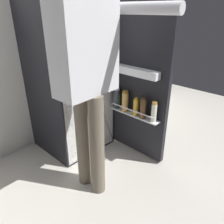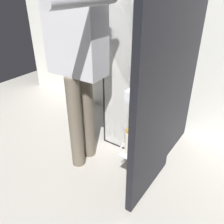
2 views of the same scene
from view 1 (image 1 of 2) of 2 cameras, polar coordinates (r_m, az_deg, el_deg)
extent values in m
plane|color=#B7B2A8|center=(2.33, -0.72, -13.17)|extent=(5.64, 5.64, 0.00)
cube|color=silver|center=(2.60, -17.22, 19.01)|extent=(4.40, 0.10, 2.42)
cube|color=black|center=(2.34, -11.30, 10.50)|extent=(0.68, 0.66, 1.74)
cube|color=white|center=(2.09, -5.94, 9.11)|extent=(0.64, 0.01, 1.70)
cube|color=white|center=(2.10, -6.89, 11.71)|extent=(0.60, 0.09, 0.01)
cube|color=black|center=(2.13, 7.48, 9.69)|extent=(0.05, 0.64, 1.70)
cube|color=white|center=(2.22, 5.80, -0.67)|extent=(0.09, 0.56, 0.01)
cylinder|color=silver|center=(2.16, 5.21, 0.44)|extent=(0.01, 0.54, 0.01)
cube|color=white|center=(2.07, 6.33, 10.34)|extent=(0.08, 0.48, 0.07)
cylinder|color=green|center=(2.32, 1.49, 2.94)|extent=(0.05, 0.05, 0.16)
cylinder|color=#195B28|center=(2.29, 1.51, 4.93)|extent=(0.04, 0.04, 0.02)
cylinder|color=gold|center=(2.16, 6.22, 1.17)|extent=(0.05, 0.05, 0.16)
cylinder|color=#BC8419|center=(2.13, 6.34, 3.41)|extent=(0.04, 0.04, 0.02)
cylinder|color=brown|center=(2.11, 8.12, 0.92)|extent=(0.06, 0.06, 0.20)
cylinder|color=black|center=(2.07, 8.31, 3.73)|extent=(0.05, 0.05, 0.02)
cylinder|color=tan|center=(2.24, 3.43, 2.61)|extent=(0.07, 0.07, 0.20)
cylinder|color=#996623|center=(2.20, 3.50, 5.28)|extent=(0.05, 0.05, 0.02)
cylinder|color=#EDE5CC|center=(2.06, 10.86, -0.25)|extent=(0.05, 0.05, 0.17)
cylinder|color=#B78933|center=(2.02, 11.08, 2.29)|extent=(0.05, 0.05, 0.03)
cylinder|color=#333842|center=(2.31, 1.17, 3.42)|extent=(0.07, 0.07, 0.20)
cylinder|color=silver|center=(2.27, 1.19, 6.01)|extent=(0.06, 0.06, 0.02)
cylinder|color=#665B4C|center=(1.88, -7.56, -7.17)|extent=(0.12, 0.12, 0.88)
cylinder|color=#665B4C|center=(1.78, -3.91, -9.12)|extent=(0.12, 0.12, 0.88)
cube|color=silver|center=(1.55, -7.04, 15.87)|extent=(0.47, 0.24, 0.63)
cylinder|color=silver|center=(1.73, -12.39, 15.74)|extent=(0.08, 0.08, 0.59)
cylinder|color=silver|center=(1.60, 7.39, 25.25)|extent=(0.10, 0.59, 0.08)
camera|label=2|loc=(2.24, 50.75, 19.05)|focal=37.35mm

